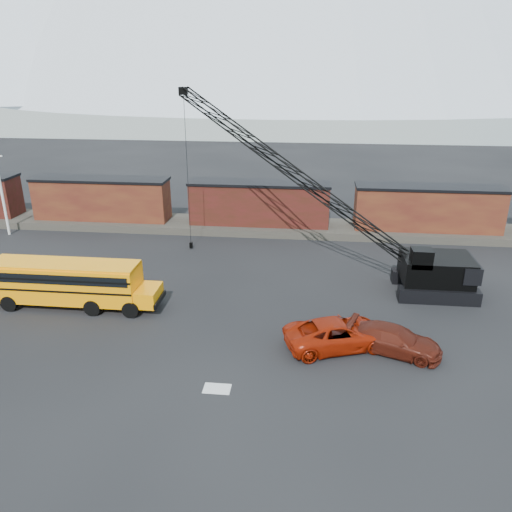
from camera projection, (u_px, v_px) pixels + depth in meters
The scene contains 11 objects.
ground at pixel (221, 347), 29.33m from camera, with size 160.00×160.00×0.00m, color black.
gravel_berm at pixel (259, 227), 49.58m from camera, with size 120.00×5.00×0.70m, color #49453C.
boxcar_west_near at pixel (102, 199), 50.32m from camera, with size 13.70×3.10×4.17m.
boxcar_mid at pixel (259, 203), 48.70m from camera, with size 13.70×3.10×4.17m.
boxcar_east_near at pixel (428, 208), 47.08m from camera, with size 13.70×3.10×4.17m.
utility_pole at pixel (2, 193), 46.92m from camera, with size 1.40×0.24×8.00m.
snow_patch at pixel (217, 389), 25.57m from camera, with size 1.40×0.90×0.02m, color silver.
school_bus at pixel (71, 282), 33.60m from camera, with size 11.65×2.65×3.19m.
red_pickup at pixel (338, 334), 29.06m from camera, with size 2.87×6.23×1.73m, color #961C07.
maroon_suv at pixel (394, 340), 28.58m from camera, with size 2.18×5.37×1.56m, color #4E170D.
crawler_crane at pixel (292, 172), 37.74m from camera, with size 22.81×9.59×13.98m.
Camera 1 is at (4.81, -25.00, 15.66)m, focal length 35.00 mm.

